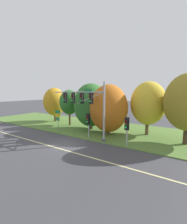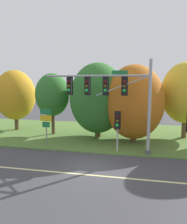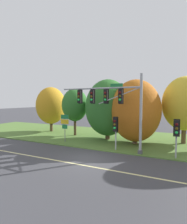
# 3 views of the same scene
# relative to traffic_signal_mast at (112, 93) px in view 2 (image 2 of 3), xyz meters

# --- Properties ---
(ground_plane) EXTENTS (160.00, 160.00, 0.00)m
(ground_plane) POSITION_rel_traffic_signal_mast_xyz_m (-0.84, -2.88, -4.44)
(ground_plane) COLOR #3D3D42
(lane_stripe) EXTENTS (36.00, 0.16, 0.01)m
(lane_stripe) POSITION_rel_traffic_signal_mast_xyz_m (-0.84, -4.08, -4.43)
(lane_stripe) COLOR beige
(lane_stripe) RESTS_ON ground
(grass_verge) EXTENTS (48.00, 11.50, 0.10)m
(grass_verge) POSITION_rel_traffic_signal_mast_xyz_m (-0.84, 5.37, -4.39)
(grass_verge) COLOR #517533
(grass_verge) RESTS_ON ground
(traffic_signal_mast) EXTENTS (7.73, 0.49, 6.64)m
(traffic_signal_mast) POSITION_rel_traffic_signal_mast_xyz_m (0.00, 0.00, 0.00)
(traffic_signal_mast) COLOR #9EA0A5
(traffic_signal_mast) RESTS_ON grass_verge
(pedestrian_signal_near_kerb) EXTENTS (0.46, 0.55, 3.00)m
(pedestrian_signal_near_kerb) POSITION_rel_traffic_signal_mast_xyz_m (0.39, 0.07, -2.18)
(pedestrian_signal_near_kerb) COLOR #9EA0A5
(pedestrian_signal_near_kerb) RESTS_ON grass_verge
(route_sign_post) EXTENTS (0.99, 0.08, 2.97)m
(route_sign_post) POSITION_rel_traffic_signal_mast_xyz_m (-5.51, 0.85, -2.37)
(route_sign_post) COLOR slate
(route_sign_post) RESTS_ON grass_verge
(tree_nearest_road) EXTENTS (4.19, 4.19, 6.33)m
(tree_nearest_road) POSITION_rel_traffic_signal_mast_xyz_m (-10.96, 5.40, -0.64)
(tree_nearest_road) COLOR #4C3823
(tree_nearest_road) RESTS_ON grass_verge
(tree_left_of_mast) EXTENTS (3.29, 3.29, 5.92)m
(tree_left_of_mast) POSITION_rel_traffic_signal_mast_xyz_m (-6.35, 4.36, -0.49)
(tree_left_of_mast) COLOR #4C3823
(tree_left_of_mast) RESTS_ON grass_verge
(tree_behind_signpost) EXTENTS (5.11, 5.11, 6.81)m
(tree_behind_signpost) POSITION_rel_traffic_signal_mast_xyz_m (-1.81, 4.03, -0.73)
(tree_behind_signpost) COLOR #4C3823
(tree_behind_signpost) RESTS_ON grass_verge
(tree_mid_verge) EXTENTS (5.07, 5.07, 6.56)m
(tree_mid_verge) POSITION_rel_traffic_signal_mast_xyz_m (1.47, 3.33, -0.95)
(tree_mid_verge) COLOR brown
(tree_mid_verge) RESTS_ON grass_verge
(tree_tall_centre) EXTENTS (4.43, 4.43, 6.89)m
(tree_tall_centre) POSITION_rel_traffic_signal_mast_xyz_m (6.01, 5.49, -0.23)
(tree_tall_centre) COLOR brown
(tree_tall_centre) RESTS_ON grass_verge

